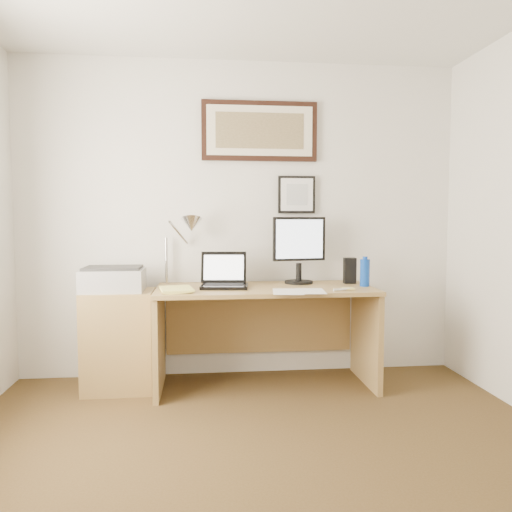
{
  "coord_description": "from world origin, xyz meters",
  "views": [
    {
      "loc": [
        -0.31,
        -2.01,
        1.25
      ],
      "look_at": [
        0.06,
        1.43,
        1.0
      ],
      "focal_mm": 35.0,
      "sensor_mm": 36.0,
      "label": 1
    }
  ],
  "objects": [
    {
      "name": "marker_pen",
      "position": [
        0.67,
        1.39,
        0.76
      ],
      "size": [
        0.14,
        0.06,
        0.02
      ],
      "primitive_type": "cylinder",
      "rotation": [
        0.0,
        1.57,
        0.35
      ],
      "color": "white",
      "rests_on": "desk"
    },
    {
      "name": "sticky_pad",
      "position": [
        0.73,
        1.44,
        0.76
      ],
      "size": [
        0.09,
        0.09,
        0.01
      ],
      "primitive_type": "cube",
      "rotation": [
        0.0,
        0.0,
        -0.1
      ],
      "color": "#EADC6F",
      "rests_on": "desk"
    },
    {
      "name": "water_bottle",
      "position": [
        0.9,
        1.6,
        0.85
      ],
      "size": [
        0.07,
        0.07,
        0.2
      ],
      "primitive_type": "cylinder",
      "color": "#0D3EB0",
      "rests_on": "desk"
    },
    {
      "name": "paper_sheet_b",
      "position": [
        0.44,
        1.37,
        0.75
      ],
      "size": [
        0.22,
        0.3,
        0.0
      ],
      "primitive_type": "cube",
      "rotation": [
        0.0,
        0.0,
        -0.1
      ],
      "color": "white",
      "rests_on": "desk"
    },
    {
      "name": "laptop",
      "position": [
        -0.15,
        1.66,
        0.81
      ],
      "size": [
        0.37,
        0.33,
        0.26
      ],
      "color": "black",
      "rests_on": "desk"
    },
    {
      "name": "book",
      "position": [
        -0.6,
        1.47,
        0.76
      ],
      "size": [
        0.27,
        0.33,
        0.02
      ],
      "primitive_type": "imported",
      "rotation": [
        0.0,
        0.0,
        0.16
      ],
      "color": "#EBE56E",
      "rests_on": "desk"
    },
    {
      "name": "lcd_monitor",
      "position": [
        0.44,
        1.81,
        1.04
      ],
      "size": [
        0.42,
        0.22,
        0.52
      ],
      "color": "black",
      "rests_on": "desk"
    },
    {
      "name": "bottle_cap",
      "position": [
        0.9,
        1.6,
        0.96
      ],
      "size": [
        0.04,
        0.04,
        0.02
      ],
      "primitive_type": "cylinder",
      "color": "#0D3EB0",
      "rests_on": "water_bottle"
    },
    {
      "name": "speaker",
      "position": [
        0.84,
        1.77,
        0.85
      ],
      "size": [
        0.09,
        0.08,
        0.2
      ],
      "primitive_type": "cube",
      "rotation": [
        0.0,
        0.0,
        -0.06
      ],
      "color": "black",
      "rests_on": "desk"
    },
    {
      "name": "picture_large",
      "position": [
        0.15,
        1.97,
        1.95
      ],
      "size": [
        0.92,
        0.04,
        0.47
      ],
      "color": "black",
      "rests_on": "wall_back"
    },
    {
      "name": "picture_small",
      "position": [
        0.45,
        1.97,
        1.45
      ],
      "size": [
        0.3,
        0.03,
        0.3
      ],
      "color": "black",
      "rests_on": "wall_back"
    },
    {
      "name": "desk",
      "position": [
        0.15,
        1.72,
        0.51
      ],
      "size": [
        1.6,
        0.7,
        0.75
      ],
      "color": "olive",
      "rests_on": "floor"
    },
    {
      "name": "printer",
      "position": [
        -0.96,
        1.69,
        0.82
      ],
      "size": [
        0.44,
        0.34,
        0.18
      ],
      "color": "#A2A2A5",
      "rests_on": "side_cabinet"
    },
    {
      "name": "paper_sheet_a",
      "position": [
        0.28,
        1.38,
        0.75
      ],
      "size": [
        0.24,
        0.32,
        0.0
      ],
      "primitive_type": "cube",
      "rotation": [
        0.0,
        0.0,
        -0.12
      ],
      "color": "white",
      "rests_on": "desk"
    },
    {
      "name": "desk_lamp",
      "position": [
        -0.41,
        1.81,
        1.19
      ],
      "size": [
        0.29,
        0.27,
        0.53
      ],
      "color": "silver",
      "rests_on": "desk"
    },
    {
      "name": "side_cabinet",
      "position": [
        -0.92,
        1.68,
        0.36
      ],
      "size": [
        0.5,
        0.4,
        0.73
      ],
      "primitive_type": "cube",
      "color": "olive",
      "rests_on": "floor"
    },
    {
      "name": "wall_back",
      "position": [
        0.0,
        2.0,
        1.25
      ],
      "size": [
        3.5,
        0.02,
        2.5
      ],
      "primitive_type": "cube",
      "color": "white",
      "rests_on": "ground"
    }
  ]
}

